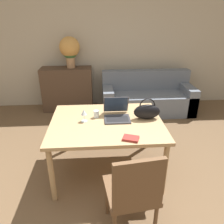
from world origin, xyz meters
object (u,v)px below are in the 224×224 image
at_px(laptop, 117,112).
at_px(flower_vase, 70,49).
at_px(chair, 133,191).
at_px(handbag, 147,111).
at_px(wine_glass, 84,113).
at_px(drinking_glass, 96,114).
at_px(couch, 147,98).

relative_size(laptop, flower_vase, 0.59).
height_order(chair, handbag, handbag).
height_order(handbag, flower_vase, flower_vase).
height_order(chair, laptop, laptop).
bearing_deg(laptop, wine_glass, -166.48).
bearing_deg(flower_vase, laptop, -69.39).
xyz_separation_m(drinking_glass, flower_vase, (-0.50, 1.99, 0.49)).
height_order(laptop, handbag, handbag).
bearing_deg(flower_vase, handbag, -61.79).
height_order(couch, wine_glass, wine_glass).
distance_m(chair, couch, 2.89).
relative_size(chair, drinking_glass, 10.22).
relative_size(drinking_glass, wine_glass, 0.61).
bearing_deg(drinking_glass, handbag, -7.55).
xyz_separation_m(chair, drinking_glass, (-0.30, 1.05, 0.25)).
xyz_separation_m(couch, flower_vase, (-1.54, 0.26, 0.97)).
bearing_deg(laptop, drinking_glass, 179.49).
distance_m(laptop, handbag, 0.37).
bearing_deg(laptop, flower_vase, 110.61).
distance_m(chair, wine_glass, 1.10).
height_order(laptop, wine_glass, laptop).
relative_size(chair, flower_vase, 1.54).
xyz_separation_m(handbag, flower_vase, (-1.11, 2.07, 0.44)).
relative_size(laptop, handbag, 1.10).
height_order(wine_glass, handbag, handbag).
relative_size(laptop, drinking_glass, 3.91).
xyz_separation_m(chair, handbag, (0.31, 0.97, 0.30)).
relative_size(laptop, wine_glass, 2.37).
relative_size(chair, wine_glass, 6.19).
xyz_separation_m(drinking_glass, wine_glass, (-0.15, -0.10, 0.06)).
distance_m(couch, handbag, 1.94).
bearing_deg(drinking_glass, couch, 58.74).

